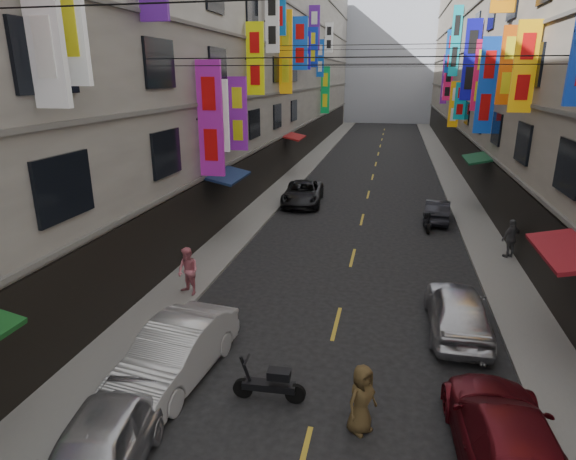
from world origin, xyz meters
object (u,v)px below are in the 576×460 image
at_px(scooter_far_right, 427,222).
at_px(pedestrian_crossing, 362,399).
at_px(car_right_mid, 458,310).
at_px(pedestrian_lfar, 188,271).
at_px(scooter_crossing, 270,384).
at_px(car_left_mid, 175,353).
at_px(car_left_near, 96,454).
at_px(pedestrian_rfar, 511,238).
at_px(car_left_far, 303,193).
at_px(car_right_near, 507,440).
at_px(car_right_far, 437,211).

xyz_separation_m(scooter_far_right, pedestrian_crossing, (-2.28, -15.58, 0.38)).
relative_size(car_right_mid, pedestrian_lfar, 2.53).
height_order(scooter_crossing, car_left_mid, car_left_mid).
distance_m(scooter_far_right, pedestrian_lfar, 13.30).
height_order(car_left_near, car_right_mid, car_right_mid).
distance_m(pedestrian_rfar, pedestrian_crossing, 13.16).
height_order(car_left_mid, pedestrian_crossing, pedestrian_crossing).
bearing_deg(pedestrian_lfar, scooter_crossing, -22.16).
height_order(car_left_far, pedestrian_rfar, pedestrian_rfar).
bearing_deg(car_left_far, car_right_near, -72.85).
relative_size(car_left_far, pedestrian_crossing, 3.03).
distance_m(car_left_far, pedestrian_rfar, 12.84).
bearing_deg(car_left_far, scooter_crossing, -86.11).
relative_size(scooter_crossing, pedestrian_rfar, 1.06).
xyz_separation_m(scooter_crossing, pedestrian_lfar, (-4.27, 4.99, 0.55)).
height_order(car_left_mid, car_right_near, car_left_mid).
relative_size(scooter_far_right, pedestrian_rfar, 1.06).
bearing_deg(car_left_near, scooter_crossing, 41.65).
bearing_deg(car_left_mid, pedestrian_rfar, 52.47).
xyz_separation_m(scooter_crossing, car_right_near, (5.13, -1.13, 0.27)).
bearing_deg(car_right_near, car_right_mid, -89.85).
distance_m(car_left_mid, pedestrian_rfar, 15.11).
height_order(scooter_crossing, car_right_mid, car_right_mid).
relative_size(scooter_crossing, car_right_near, 0.37).
bearing_deg(scooter_far_right, car_right_far, -113.51).
bearing_deg(pedestrian_crossing, car_left_mid, 117.88).
distance_m(car_left_mid, car_left_far, 18.48).
bearing_deg(pedestrian_rfar, car_right_near, 44.85).
height_order(car_left_mid, pedestrian_lfar, pedestrian_lfar).
height_order(car_left_near, pedestrian_lfar, pedestrian_lfar).
xyz_separation_m(car_left_mid, car_left_far, (-0.09, 18.47, -0.07)).
bearing_deg(car_left_far, pedestrian_rfar, -39.90).
distance_m(car_left_near, car_left_far, 22.01).
height_order(scooter_crossing, car_left_far, car_left_far).
bearing_deg(pedestrian_crossing, car_left_far, 53.18).
bearing_deg(car_left_near, car_left_far, 81.17).
bearing_deg(scooter_crossing, car_right_far, -19.53).
bearing_deg(pedestrian_rfar, car_right_far, -97.40).
xyz_separation_m(scooter_crossing, scooter_far_right, (4.50, 14.98, 0.00)).
relative_size(pedestrian_lfar, pedestrian_rfar, 1.02).
bearing_deg(pedestrian_lfar, pedestrian_rfar, 55.23).
relative_size(car_left_mid, pedestrian_rfar, 2.70).
xyz_separation_m(pedestrian_lfar, pedestrian_rfar, (12.00, 6.36, -0.02)).
bearing_deg(car_left_near, pedestrian_rfar, 45.50).
relative_size(scooter_far_right, car_left_far, 0.36).
relative_size(car_left_far, car_right_mid, 1.13).
bearing_deg(pedestrian_crossing, car_right_mid, 11.75).
height_order(car_right_far, pedestrian_rfar, pedestrian_rfar).
distance_m(car_left_near, car_right_near, 8.01).
xyz_separation_m(scooter_far_right, car_left_mid, (-7.12, -14.63, 0.31)).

